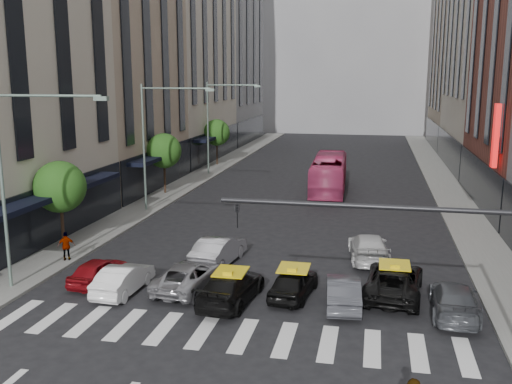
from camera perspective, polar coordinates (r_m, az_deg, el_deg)
The scene contains 28 objects.
ground at distance 21.12m, azimuth -3.87°, elevation -15.71°, with size 160.00×160.00×0.00m, color black.
sidewalk_left at distance 51.77m, azimuth -7.18°, elevation 0.72°, with size 3.00×96.00×0.15m, color slate.
sidewalk_right at distance 49.41m, azimuth 18.94°, elevation -0.33°, with size 3.00×96.00×0.15m, color slate.
building_left_b at distance 51.19m, azimuth -14.28°, elevation 13.76°, with size 8.00×16.00×24.00m, color tan.
building_left_c at distance 68.31m, azimuth -7.60°, elevation 18.39°, with size 8.00×20.00×36.00m, color beige.
building_left_d at distance 86.15m, azimuth -3.22°, elevation 15.00°, with size 8.00×18.00×30.00m, color gray.
building_right_d at distance 84.02m, azimuth 20.52°, elevation 13.73°, with size 8.00×18.00×28.00m, color tan.
building_far at distance 103.54m, azimuth 9.29°, elevation 15.94°, with size 30.00×10.00×36.00m, color gray.
tree_near at distance 33.35m, azimuth -19.02°, elevation 0.49°, with size 2.88×2.88×4.95m.
tree_mid at distance 47.61m, azimuth -9.19°, elevation 4.09°, with size 2.88×2.88×4.95m.
tree_far at distance 62.71m, azimuth -3.96°, elevation 5.95°, with size 2.88×2.88×4.95m.
streetlamp_near at distance 27.07m, azimuth -22.57°, elevation 2.65°, with size 5.38×0.25×9.00m.
streetlamp_mid at distance 41.17m, azimuth -9.98°, elevation 6.08°, with size 5.38×0.25×9.00m.
streetlamp_far at distance 56.30m, azimuth -3.92°, elevation 7.63°, with size 5.38×0.25×9.00m.
traffic_signal at distance 18.00m, azimuth 19.41°, elevation -5.88°, with size 10.10×0.20×6.00m.
liberty_sign at distance 38.95m, azimuth 22.85°, elevation 5.20°, with size 0.30×0.70×4.00m.
car_red at distance 28.24m, azimuth -15.48°, elevation -7.60°, with size 1.45×3.62×1.23m, color maroon.
car_white_front at distance 26.80m, azimuth -13.12°, elevation -8.44°, with size 1.38×3.95×1.30m, color white.
car_silver at distance 26.64m, azimuth -6.76°, elevation -8.35°, with size 2.15×4.65×1.29m, color gray.
taxi_left at distance 25.04m, azimuth -2.52°, elevation -9.49°, with size 1.93×4.74×1.38m, color black.
taxi_center at distance 25.66m, azimuth 3.78°, elevation -9.04°, with size 1.56×3.87×1.32m, color black.
car_grey_mid at distance 24.94m, azimuth 8.71°, elevation -9.78°, with size 1.40×4.01×1.32m, color #3C3E44.
taxi_right at distance 26.40m, azimuth 13.62°, elevation -8.62°, with size 2.39×5.19×1.44m, color black.
car_grey_curb at distance 25.13m, azimuth 19.22°, elevation -10.13°, with size 1.86×4.58×1.33m, color #46494F.
car_row2_left at distance 30.02m, azimuth -3.75°, elevation -5.81°, with size 1.56×4.48×1.48m, color #B0AFB5.
car_row2_right at distance 31.11m, azimuth 11.20°, elevation -5.46°, with size 1.97×4.85×1.41m, color silver.
bus at distance 48.55m, azimuth 7.31°, elevation 1.80°, with size 2.64×11.28×3.14m, color #B93664.
pedestrian_far at distance 31.63m, azimuth -18.43°, elevation -5.15°, with size 0.90×0.37×1.53m, color gray.
Camera 1 is at (5.19, -18.07, 9.63)m, focal length 40.00 mm.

